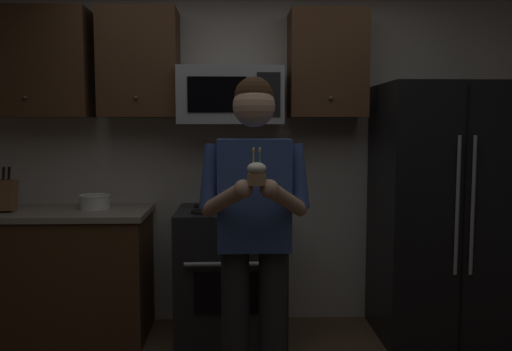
% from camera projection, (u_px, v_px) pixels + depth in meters
% --- Properties ---
extents(wall_back, '(4.40, 0.10, 2.60)m').
position_uv_depth(wall_back, '(250.00, 153.00, 4.14)').
color(wall_back, beige).
rests_on(wall_back, ground).
extents(oven_range, '(0.76, 0.70, 0.93)m').
position_uv_depth(oven_range, '(231.00, 273.00, 3.82)').
color(oven_range, black).
rests_on(oven_range, ground).
extents(microwave, '(0.74, 0.41, 0.40)m').
position_uv_depth(microwave, '(231.00, 96.00, 3.82)').
color(microwave, '#9EA0A5').
extents(refrigerator, '(0.90, 0.75, 1.80)m').
position_uv_depth(refrigerator, '(442.00, 212.00, 3.80)').
color(refrigerator, black).
rests_on(refrigerator, ground).
extents(cabinet_row_upper, '(2.78, 0.36, 0.76)m').
position_uv_depth(cabinet_row_upper, '(150.00, 64.00, 3.83)').
color(cabinet_row_upper, '#4C301C').
extents(counter_left, '(1.44, 0.66, 0.92)m').
position_uv_depth(counter_left, '(48.00, 274.00, 3.79)').
color(counter_left, '#4C301C').
rests_on(counter_left, ground).
extents(knife_block, '(0.16, 0.15, 0.32)m').
position_uv_depth(knife_block, '(3.00, 195.00, 3.68)').
color(knife_block, brown).
rests_on(knife_block, counter_left).
extents(bowl_large_white, '(0.22, 0.22, 0.10)m').
position_uv_depth(bowl_large_white, '(95.00, 201.00, 3.80)').
color(bowl_large_white, white).
rests_on(bowl_large_white, counter_left).
extents(person, '(0.60, 0.48, 1.76)m').
position_uv_depth(person, '(254.00, 224.00, 2.80)').
color(person, '#262628').
rests_on(person, ground).
extents(cupcake, '(0.09, 0.09, 0.17)m').
position_uv_depth(cupcake, '(257.00, 173.00, 2.44)').
color(cupcake, '#A87F56').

